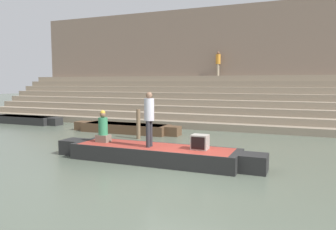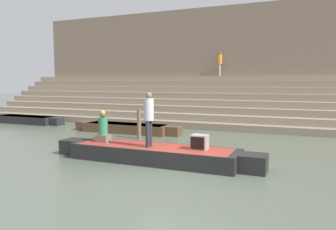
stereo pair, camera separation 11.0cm
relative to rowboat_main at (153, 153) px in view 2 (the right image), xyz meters
The scene contains 11 objects.
ground_plane 1.59m from the rowboat_main, 37.68° to the right, with size 120.00×120.00×0.00m, color #566051.
ghat_steps 11.19m from the rowboat_main, 83.61° to the left, with size 36.00×5.76×3.02m.
back_wall 14.25m from the rowboat_main, 84.83° to the left, with size 34.20×1.28×7.79m.
rowboat_main is the anchor object (origin of this frame).
person_standing 1.27m from the rowboat_main, 116.60° to the right, with size 0.32×0.32×1.75m.
person_rowing 2.05m from the rowboat_main, behind, with size 0.44×0.35×1.10m.
tv_set 1.60m from the rowboat_main, ahead, with size 0.50×0.43×0.46m.
moored_boat_shore 6.47m from the rowboat_main, 128.15° to the left, with size 5.94×1.25×0.45m.
moored_boat_distant 13.24m from the rowboat_main, 153.29° to the left, with size 5.64×1.25×0.45m.
mooring_post 4.47m from the rowboat_main, 124.13° to the left, with size 0.18×0.18×1.35m, color brown.
person_on_steps 13.35m from the rowboat_main, 94.90° to the left, with size 0.32×0.32×1.65m.
Camera 2 is at (3.28, -8.44, 2.56)m, focal length 35.00 mm.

